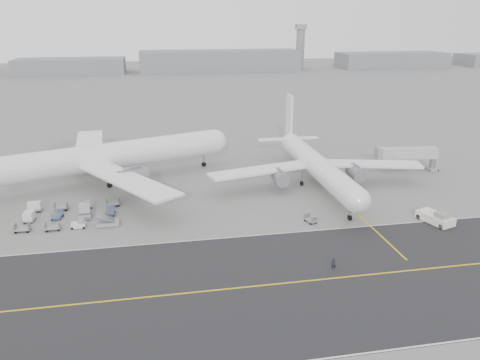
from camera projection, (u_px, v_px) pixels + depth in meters
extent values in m
plane|color=gray|center=(204.00, 234.00, 81.31)|extent=(700.00, 700.00, 0.00)
cube|color=#2A2A2D|center=(254.00, 286.00, 65.45)|extent=(220.00, 32.00, 0.02)
cube|color=gold|center=(254.00, 286.00, 65.44)|extent=(220.00, 0.30, 0.01)
cube|color=silver|center=(234.00, 237.00, 80.11)|extent=(220.00, 0.25, 0.01)
cube|color=gold|center=(354.00, 211.00, 91.10)|extent=(0.30, 40.00, 0.01)
cylinder|color=gray|center=(300.00, 49.00, 339.98)|extent=(6.00, 6.00, 28.00)
cube|color=gray|center=(301.00, 27.00, 334.88)|extent=(7.00, 7.00, 3.50)
cylinder|color=white|center=(111.00, 156.00, 105.30)|extent=(51.30, 23.21, 6.00)
sphere|color=white|center=(215.00, 141.00, 117.69)|extent=(5.88, 5.88, 5.88)
cube|color=white|center=(127.00, 180.00, 92.04)|extent=(21.21, 27.45, 0.45)
cube|color=white|center=(89.00, 144.00, 117.85)|extent=(9.16, 29.20, 0.45)
cylinder|color=slate|center=(133.00, 178.00, 97.78)|extent=(7.26, 5.64, 3.72)
cylinder|color=slate|center=(105.00, 153.00, 115.51)|extent=(7.26, 5.64, 3.72)
cylinder|color=black|center=(204.00, 164.00, 118.02)|extent=(1.23, 0.85, 1.13)
cylinder|color=black|center=(109.00, 185.00, 103.29)|extent=(1.23, 0.85, 1.13)
cylinder|color=black|center=(101.00, 176.00, 109.17)|extent=(1.23, 0.85, 1.13)
cylinder|color=gray|center=(204.00, 158.00, 117.50)|extent=(0.36, 0.36, 3.15)
cylinder|color=white|center=(317.00, 166.00, 102.31)|extent=(4.99, 41.90, 4.80)
sphere|color=white|center=(358.00, 201.00, 82.88)|extent=(4.70, 4.70, 4.70)
cone|color=white|center=(289.00, 140.00, 122.57)|extent=(4.36, 8.19, 4.32)
cube|color=white|center=(289.00, 114.00, 120.86)|extent=(0.52, 4.60, 10.21)
cube|color=white|center=(273.00, 139.00, 122.50)|extent=(7.67, 2.33, 0.25)
cube|color=white|center=(303.00, 138.00, 123.98)|extent=(7.67, 2.33, 0.25)
cube|color=white|center=(260.00, 170.00, 101.23)|extent=(23.53, 10.61, 0.45)
cube|color=white|center=(369.00, 164.00, 105.68)|extent=(23.54, 10.42, 0.45)
cylinder|color=slate|center=(280.00, 177.00, 100.42)|extent=(3.00, 5.12, 2.98)
cylinder|color=slate|center=(356.00, 173.00, 103.48)|extent=(3.00, 5.12, 2.98)
cylinder|color=black|center=(350.00, 218.00, 86.70)|extent=(0.50, 1.04, 1.04)
cylinder|color=black|center=(302.00, 183.00, 104.67)|extent=(0.50, 1.04, 1.04)
cylinder|color=black|center=(326.00, 182.00, 105.68)|extent=(0.50, 1.04, 1.04)
cylinder|color=gray|center=(350.00, 211.00, 86.28)|extent=(0.36, 0.36, 2.52)
cube|color=white|center=(435.00, 218.00, 85.60)|extent=(5.03, 7.17, 1.47)
cube|color=gray|center=(443.00, 215.00, 84.02)|extent=(2.85, 2.72, 0.94)
cylinder|color=gray|center=(418.00, 212.00, 89.03)|extent=(1.01, 2.64, 0.17)
cylinder|color=black|center=(441.00, 227.00, 83.04)|extent=(0.69, 1.03, 0.94)
cylinder|color=black|center=(452.00, 224.00, 84.27)|extent=(0.69, 1.03, 0.94)
cylinder|color=black|center=(419.00, 217.00, 87.21)|extent=(0.69, 1.03, 0.94)
cylinder|color=black|center=(429.00, 214.00, 88.45)|extent=(0.69, 1.03, 0.94)
cylinder|color=gray|center=(433.00, 163.00, 114.81)|extent=(1.55, 1.55, 3.87)
cube|color=gray|center=(432.00, 169.00, 115.34)|extent=(2.83, 2.83, 0.68)
cube|color=silver|center=(407.00, 153.00, 113.67)|extent=(14.73, 4.62, 2.51)
cube|color=gray|center=(379.00, 153.00, 113.35)|extent=(1.56, 3.22, 2.90)
cylinder|color=black|center=(434.00, 168.00, 116.41)|extent=(0.36, 0.61, 0.58)
imported|color=black|center=(334.00, 264.00, 69.55)|extent=(0.79, 0.63, 1.89)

